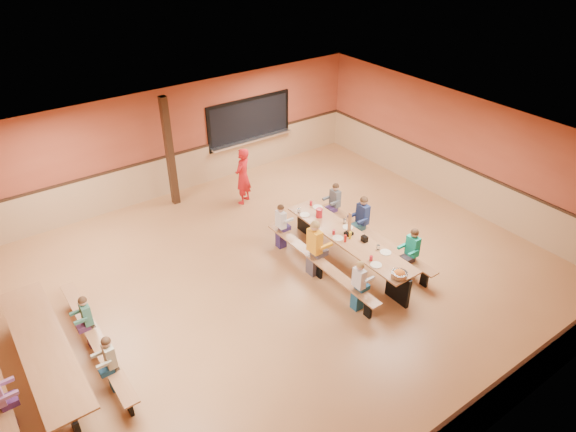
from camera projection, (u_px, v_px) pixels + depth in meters
ground at (272, 282)px, 11.17m from camera, size 12.00×12.00×0.00m
room_envelope at (272, 256)px, 10.81m from camera, size 12.04×10.04×3.02m
kitchen_pass_through at (250, 123)px, 15.10m from camera, size 2.78×0.28×1.38m
structural_post at (170, 152)px, 13.32m from camera, size 0.18×0.18×3.00m
cafeteria_table_main at (348, 245)px, 11.45m from camera, size 1.91×3.70×0.74m
cafeteria_table_second at (46, 354)px, 8.72m from camera, size 1.91×3.70×0.74m
seated_child_white_left at (358, 286)px, 10.17m from camera, size 0.34×0.28×1.15m
seated_adult_yellow at (314, 248)px, 11.09m from camera, size 0.43×0.35×1.34m
seated_child_grey_left at (281, 226)px, 12.02m from camera, size 0.33×0.27×1.14m
seated_child_teal_right at (412, 253)px, 11.06m from camera, size 0.37×0.30×1.20m
seated_child_navy_right at (362, 221)px, 12.12m from camera, size 0.39×0.32×1.26m
seated_child_char_right at (335, 205)px, 12.83m from camera, size 0.35×0.29×1.17m
seated_child_green_sec at (88, 322)px, 9.32m from camera, size 0.33×0.27×1.12m
seated_child_tan_sec at (111, 364)px, 8.47m from camera, size 0.33×0.27×1.14m
standing_woman at (243, 176)px, 13.72m from camera, size 0.69×0.62×1.58m
punch_pitcher at (319, 213)px, 12.00m from camera, size 0.16×0.16×0.22m
chip_bowl at (399, 274)px, 10.09m from camera, size 0.32×0.32×0.15m
napkin_dispenser at (365, 239)px, 11.16m from camera, size 0.10×0.14×0.13m
condiment_mustard at (350, 235)px, 11.25m from camera, size 0.06×0.06×0.17m
condiment_ketchup at (345, 238)px, 11.14m from camera, size 0.06×0.06×0.17m
table_paddle at (349, 229)px, 11.35m from camera, size 0.16×0.16×0.56m
place_settings at (349, 235)px, 11.31m from camera, size 0.65×3.30×0.11m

